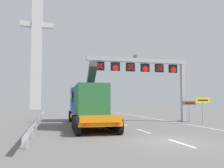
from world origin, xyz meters
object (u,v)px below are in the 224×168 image
Objects in this scene: tourist_info_sign_brown at (189,106)px; bridge_pylon_distant at (37,40)px; heavy_haul_truck_orange at (87,103)px; exit_sign_yellow at (203,104)px; overhead_lane_gantry at (150,71)px.

bridge_pylon_distant reaches higher than tourist_info_sign_brown.
bridge_pylon_distant is (-7.51, 46.13, 17.44)m from heavy_haul_truck_orange.
bridge_pylon_distant is (-18.33, 46.35, 17.75)m from tourist_info_sign_brown.
heavy_haul_truck_orange reaches higher than exit_sign_yellow.
overhead_lane_gantry is at bearing 142.62° from exit_sign_yellow.
tourist_info_sign_brown is (-0.02, 2.23, -0.26)m from exit_sign_yellow.
overhead_lane_gantry reaches higher than heavy_haul_truck_orange.
heavy_haul_truck_orange is 5.57× the size of exit_sign_yellow.
tourist_info_sign_brown is (4.07, -0.90, -3.74)m from overhead_lane_gantry.
overhead_lane_gantry is 0.29× the size of bridge_pylon_distant.
exit_sign_yellow is 0.07× the size of bridge_pylon_distant.
exit_sign_yellow is 2.24m from tourist_info_sign_brown.
overhead_lane_gantry is at bearing -72.57° from bridge_pylon_distant.
overhead_lane_gantry reaches higher than tourist_info_sign_brown.
exit_sign_yellow is at bearing -12.69° from heavy_haul_truck_orange.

